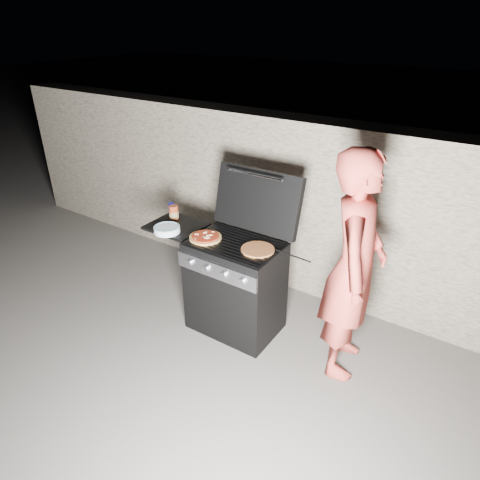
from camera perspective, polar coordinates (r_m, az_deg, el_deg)
The scene contains 10 objects.
ground at distance 4.21m, azimuth -0.58°, elevation -11.35°, with size 50.00×50.00×0.00m, color #534E49.
stone_wall at distance 4.53m, azimuth 6.85°, elevation 4.78°, with size 8.00×0.35×1.80m, color gray.
gas_grill at distance 4.06m, azimuth -3.55°, elevation -5.09°, with size 1.34×0.79×0.91m, color black, non-canonical shape.
pizza_topped at distance 3.77m, azimuth -4.64°, elevation 0.41°, with size 0.28×0.28×0.03m, color #B58440, non-canonical shape.
pizza_plain at distance 3.58m, azimuth 2.37°, elevation -1.26°, with size 0.28×0.28×0.02m, color #C27538.
sauce_jar at distance 4.18m, azimuth -8.82°, elevation 3.68°, with size 0.09×0.09×0.14m, color maroon.
blue_carton at distance 4.24m, azimuth -9.06°, elevation 4.01°, with size 0.06×0.04×0.14m, color #161AAC.
plate_stack at distance 3.94m, azimuth -9.72°, elevation 1.41°, with size 0.24×0.24×0.05m, color white.
person at distance 3.39m, azimuth 14.95°, elevation -3.60°, with size 0.69×0.45×1.88m, color #B23B31.
tongs at distance 3.44m, azimuth 6.86°, elevation -2.05°, with size 0.01×0.01×0.44m, color black.
Camera 1 is at (1.84, -2.70, 2.65)m, focal length 32.00 mm.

